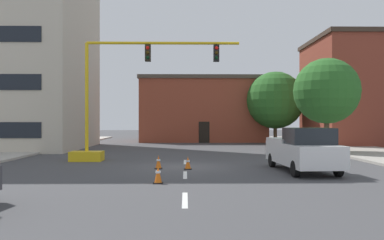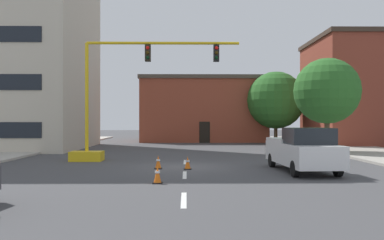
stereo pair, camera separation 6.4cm
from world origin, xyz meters
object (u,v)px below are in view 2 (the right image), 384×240
tree_right_far (276,100)px  pickup_truck_white (302,150)px  traffic_cone_roadside_a (188,163)px  traffic_signal_gantry (109,121)px  traffic_cone_roadside_c (157,175)px  traffic_cone_roadside_b (158,162)px  tree_right_mid (327,91)px

tree_right_far → pickup_truck_white: size_ratio=1.34×
pickup_truck_white → traffic_cone_roadside_a: pickup_truck_white is taller
traffic_signal_gantry → traffic_cone_roadside_a: bearing=-42.7°
traffic_cone_roadside_c → traffic_signal_gantry: bearing=111.6°
traffic_signal_gantry → traffic_cone_roadside_c: 9.39m
pickup_truck_white → traffic_cone_roadside_b: bearing=169.8°
tree_right_far → traffic_cone_roadside_a: (-9.11, -22.76, -4.11)m
traffic_cone_roadside_a → traffic_cone_roadside_c: 4.53m
traffic_signal_gantry → traffic_cone_roadside_a: (4.50, -4.14, -1.98)m
tree_right_far → tree_right_mid: tree_right_far is taller
traffic_cone_roadside_b → traffic_cone_roadside_c: bearing=-86.4°
traffic_signal_gantry → pickup_truck_white: size_ratio=1.75×
tree_right_mid → pickup_truck_white: 11.91m
tree_right_far → pickup_truck_white: (-3.93, -23.73, -3.43)m
tree_right_mid → traffic_cone_roadside_b: tree_right_mid is taller
traffic_cone_roadside_a → traffic_signal_gantry: bearing=137.3°
traffic_signal_gantry → tree_right_mid: 15.44m
pickup_truck_white → traffic_cone_roadside_a: (-5.18, 0.96, -0.68)m
traffic_signal_gantry → tree_right_far: (13.60, 18.62, 2.13)m
tree_right_far → traffic_signal_gantry: bearing=-126.2°
traffic_cone_roadside_b → tree_right_far: bearing=65.0°
tree_right_mid → traffic_cone_roadside_a: tree_right_mid is taller
pickup_truck_white → traffic_cone_roadside_c: size_ratio=8.37×
tree_right_mid → traffic_cone_roadside_c: bearing=-128.4°
traffic_cone_roadside_b → traffic_signal_gantry: bearing=128.3°
tree_right_mid → traffic_cone_roadside_c: tree_right_mid is taller
traffic_signal_gantry → pickup_truck_white: (9.67, -5.11, -1.30)m
tree_right_far → tree_right_mid: 13.34m
traffic_signal_gantry → traffic_cone_roadside_a: 6.43m
traffic_signal_gantry → traffic_cone_roadside_c: bearing=-68.4°
tree_right_far → tree_right_mid: size_ratio=1.09×
tree_right_far → tree_right_mid: (0.75, -13.32, -0.01)m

